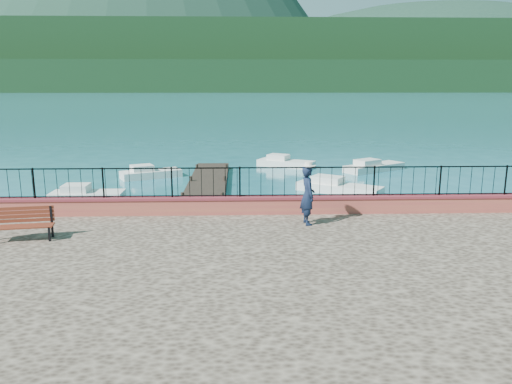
{
  "coord_description": "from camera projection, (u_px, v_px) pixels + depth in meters",
  "views": [
    {
      "loc": [
        -0.32,
        -12.18,
        5.41
      ],
      "look_at": [
        0.17,
        2.0,
        2.3
      ],
      "focal_mm": 35.0,
      "sensor_mm": 36.0,
      "label": 1
    }
  ],
  "objects": [
    {
      "name": "parapet",
      "position": [
        249.0,
        205.0,
        16.36
      ],
      "size": [
        28.0,
        0.46,
        0.58
      ],
      "primitive_type": "cube",
      "color": "#A7563C",
      "rests_on": "promenade"
    },
    {
      "name": "railing",
      "position": [
        249.0,
        182.0,
        16.19
      ],
      "size": [
        27.0,
        0.05,
        0.95
      ],
      "primitive_type": "cube",
      "color": "black",
      "rests_on": "parapet"
    },
    {
      "name": "boat_0",
      "position": [
        87.0,
        192.0,
        23.35
      ],
      "size": [
        3.33,
        1.31,
        0.8
      ],
      "primitive_type": "cube",
      "rotation": [
        0.0,
        0.0,
        0.0
      ],
      "color": "silver",
      "rests_on": "ground"
    },
    {
      "name": "far_forest",
      "position": [
        239.0,
        77.0,
        304.0
      ],
      "size": [
        900.0,
        60.0,
        18.0
      ],
      "primitive_type": "cube",
      "color": "black",
      "rests_on": "ground"
    },
    {
      "name": "boat_4",
      "position": [
        286.0,
        161.0,
        32.84
      ],
      "size": [
        3.88,
        2.9,
        0.8
      ],
      "primitive_type": "cube",
      "rotation": [
        0.0,
        0.0,
        -0.49
      ],
      "color": "silver",
      "rests_on": "ground"
    },
    {
      "name": "person",
      "position": [
        308.0,
        195.0,
        15.02
      ],
      "size": [
        0.52,
        0.71,
        1.8
      ],
      "primitive_type": "imported",
      "rotation": [
        0.0,
        0.0,
        1.72
      ],
      "color": "#101A31",
      "rests_on": "promenade"
    },
    {
      "name": "boat_3",
      "position": [
        151.0,
        171.0,
        29.04
      ],
      "size": [
        3.63,
        2.64,
        0.8
      ],
      "primitive_type": "cube",
      "rotation": [
        0.0,
        0.0,
        0.44
      ],
      "color": "silver",
      "rests_on": "ground"
    },
    {
      "name": "companion_hill",
      "position": [
        432.0,
        88.0,
        567.17
      ],
      "size": [
        448.0,
        384.0,
        180.0
      ],
      "primitive_type": "ellipsoid",
      "color": "#142D23",
      "rests_on": "ground"
    },
    {
      "name": "park_bench",
      "position": [
        23.0,
        230.0,
        13.6
      ],
      "size": [
        1.66,
        0.76,
        0.89
      ],
      "rotation": [
        0.0,
        0.0,
        0.15
      ],
      "color": "black",
      "rests_on": "promenade"
    },
    {
      "name": "boat_1",
      "position": [
        339.0,
        185.0,
        25.07
      ],
      "size": [
        4.27,
        3.47,
        0.8
      ],
      "primitive_type": "cube",
      "rotation": [
        0.0,
        0.0,
        -0.59
      ],
      "color": "silver",
      "rests_on": "ground"
    },
    {
      "name": "boat_2",
      "position": [
        374.0,
        165.0,
        31.28
      ],
      "size": [
        4.28,
        3.37,
        0.8
      ],
      "primitive_type": "cube",
      "rotation": [
        0.0,
        0.0,
        0.57
      ],
      "color": "silver",
      "rests_on": "ground"
    },
    {
      "name": "ground",
      "position": [
        252.0,
        294.0,
        13.06
      ],
      "size": [
        2000.0,
        2000.0,
        0.0
      ],
      "primitive_type": "plane",
      "color": "#19596B",
      "rests_on": "ground"
    },
    {
      "name": "dock",
      "position": [
        205.0,
        191.0,
        24.68
      ],
      "size": [
        2.0,
        16.0,
        0.3
      ],
      "primitive_type": "cube",
      "color": "#2D231C",
      "rests_on": "ground"
    },
    {
      "name": "hat",
      "position": [
        308.0,
        164.0,
        14.81
      ],
      "size": [
        0.44,
        0.44,
        0.12
      ],
      "primitive_type": "cylinder",
      "color": "white",
      "rests_on": "person"
    },
    {
      "name": "foothills",
      "position": [
        239.0,
        59.0,
        359.78
      ],
      "size": [
        900.0,
        120.0,
        44.0
      ],
      "primitive_type": "cube",
      "color": "black",
      "rests_on": "ground"
    }
  ]
}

